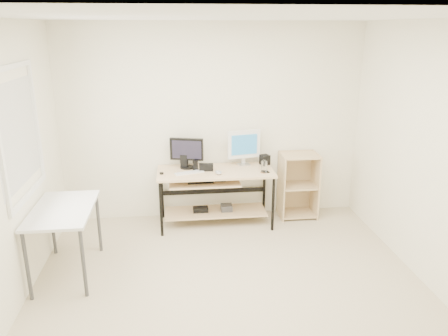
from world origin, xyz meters
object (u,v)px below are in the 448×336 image
desk (214,186)px  side_table (63,215)px  shelf_unit (297,184)px  white_imac (244,145)px  black_monitor (187,151)px  audio_controller (195,165)px

desk → side_table: (-1.65, -1.06, 0.13)m
desk → shelf_unit: shelf_unit is taller
desk → white_imac: 0.67m
black_monitor → audio_controller: black_monitor is taller
audio_controller → side_table: bearing=-132.3°
side_table → audio_controller: audio_controller is taller
side_table → desk: bearing=32.7°
black_monitor → white_imac: 0.77m
shelf_unit → audio_controller: shelf_unit is taller
desk → white_imac: (0.43, 0.19, 0.49)m
desk → audio_controller: audio_controller is taller
audio_controller → desk: bearing=-0.0°
desk → shelf_unit: (1.18, 0.16, -0.09)m
side_table → white_imac: size_ratio=2.10×
black_monitor → white_imac: white_imac is taller
side_table → white_imac: bearing=31.0°
white_imac → desk: bearing=-167.4°
shelf_unit → audio_controller: size_ratio=6.57×
white_imac → audio_controller: white_imac is taller
shelf_unit → black_monitor: bearing=-179.5°
desk → black_monitor: size_ratio=3.44×
desk → audio_controller: 0.37m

